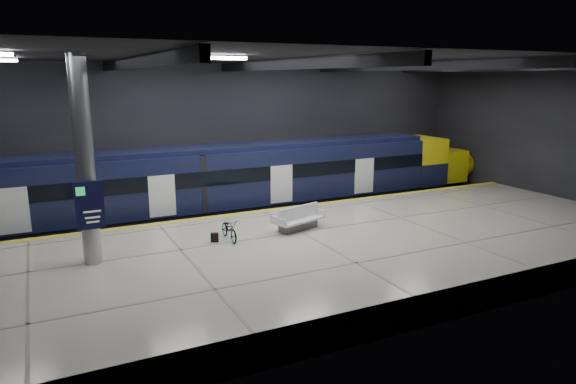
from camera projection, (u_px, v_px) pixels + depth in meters
ground at (291, 250)px, 22.02m from camera, size 30.00×30.00×0.00m
room_shell at (291, 116)px, 20.77m from camera, size 30.10×16.10×8.05m
platform at (320, 256)px, 19.71m from camera, size 30.00×11.00×1.10m
safety_strip at (265, 211)px, 24.18m from camera, size 30.00×0.40×0.01m
rails at (244, 218)px, 26.81m from camera, size 30.00×1.52×0.16m
train at (249, 180)px, 26.52m from camera, size 29.40×2.84×3.79m
bench at (298, 221)px, 21.15m from camera, size 2.43×1.54×1.00m
bicycle at (229, 229)px, 19.80m from camera, size 0.59×1.63×0.85m
pannier_bag at (215, 237)px, 19.59m from camera, size 0.34×0.27×0.35m
info_column at (85, 165)px, 16.69m from camera, size 0.90×0.78×6.90m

